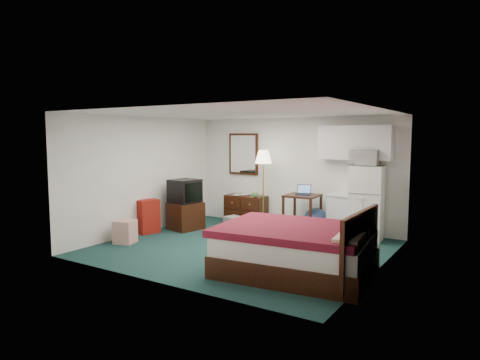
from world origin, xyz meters
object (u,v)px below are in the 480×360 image
Objects in this scene: bed at (296,250)px; suitcase at (148,216)px; dresser at (246,209)px; floor_lamp at (263,189)px; tv_stand at (186,216)px; desk at (302,214)px; fridge at (367,203)px; kitchen_counter at (350,217)px.

bed is 3.05× the size of suitcase.
floor_lamp is at bearing -17.95° from dresser.
suitcase is (-0.42, -0.74, 0.06)m from tv_stand.
floor_lamp reaches higher than suitcase.
fridge reaches higher than desk.
bed is (0.04, -2.70, -0.08)m from kitchen_counter.
kitchen_counter is at bearing -1.99° from dresser.
floor_lamp is 1.14m from desk.
desk reaches higher than dresser.
fridge is at bearing -2.40° from dresser.
suitcase is (-1.80, -1.84, -0.52)m from floor_lamp.
suitcase reaches higher than tv_stand.
floor_lamp is 2.62m from suitcase.
floor_lamp is 3.34m from bed.
desk reaches higher than tv_stand.
tv_stand is at bearing -151.78° from kitchen_counter.
bed reaches higher than tv_stand.
tv_stand is 0.91× the size of suitcase.
floor_lamp is at bearing 177.29° from fridge.
desk is at bearing 35.00° from tv_stand.
desk is 2.66m from bed.
floor_lamp is (0.57, -0.18, 0.55)m from dresser.
kitchen_counter reaches higher than dresser.
kitchen_counter is (2.00, 0.11, -0.45)m from floor_lamp.
bed is at bearing -101.04° from fridge.
dresser is 2.36m from suitcase.
floor_lamp is 2.08× the size of desk.
bed is at bearing 3.12° from suitcase.
bed is at bearing -80.71° from kitchen_counter.
dresser is at bearing 127.11° from bed.
bed is at bearing -47.14° from dresser.
floor_lamp is 2.34m from fridge.
fridge is at bearing 39.11° from suitcase.
dresser is at bearing 173.34° from fridge.
floor_lamp is at bearing 170.76° from desk.
fridge is at bearing 7.37° from desk.
kitchen_counter is 0.39× the size of bed.
kitchen_counter is 0.47m from fridge.
kitchen_counter is 1.31× the size of tv_stand.
tv_stand is at bearing -166.98° from fridge.
fridge is 4.57m from suitcase.
kitchen_counter is at bearing 41.39° from suitcase.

